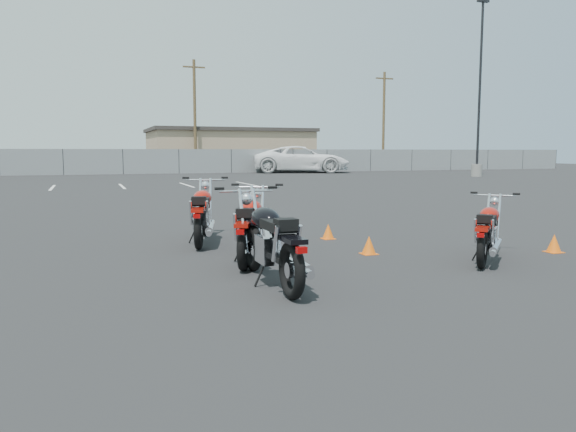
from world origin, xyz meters
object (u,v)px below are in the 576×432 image
object	(u,v)px
motorcycle_second_black	(271,242)
white_van	(302,152)
motorcycle_front_red	(202,214)
motorcycle_rear_red	(488,232)
motorcycle_third_red	(251,227)

from	to	relation	value
motorcycle_second_black	white_van	bearing A→B (deg)	68.18
motorcycle_front_red	motorcycle_rear_red	world-z (taller)	motorcycle_front_red
motorcycle_second_black	motorcycle_rear_red	distance (m)	3.45
motorcycle_rear_red	white_van	size ratio (longest dim) A/B	0.19
motorcycle_rear_red	white_van	world-z (taller)	white_van
white_van	motorcycle_second_black	bearing A→B (deg)	176.84
motorcycle_rear_red	white_van	distance (m)	35.50
motorcycle_third_red	white_van	size ratio (longest dim) A/B	0.25
motorcycle_second_black	motorcycle_rear_red	world-z (taller)	motorcycle_second_black
motorcycle_third_red	white_van	distance (m)	35.45
motorcycle_front_red	motorcycle_third_red	distance (m)	1.92
motorcycle_third_red	motorcycle_rear_red	xyz separation A→B (m)	(3.26, -1.21, -0.06)
motorcycle_front_red	white_van	world-z (taller)	white_van
motorcycle_rear_red	motorcycle_second_black	bearing A→B (deg)	-175.15
motorcycle_second_black	white_van	world-z (taller)	white_van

